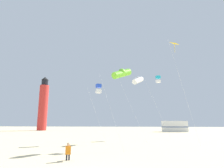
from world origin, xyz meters
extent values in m
cube|color=orange|center=(-1.94, 4.67, 0.68)|extent=(0.39, 0.32, 0.52)
sphere|color=#D8A87F|center=(-1.94, 4.67, 1.06)|extent=(0.20, 0.20, 0.20)
cylinder|color=#2D2D38|center=(-1.92, 4.87, 0.44)|extent=(0.24, 0.38, 0.13)
cylinder|color=#2D2D38|center=(-1.98, 5.02, 0.21)|extent=(0.11, 0.11, 0.42)
cylinder|color=#2D2D38|center=(-2.08, 4.81, 0.44)|extent=(0.24, 0.38, 0.13)
cylinder|color=#2D2D38|center=(-2.13, 4.97, 0.21)|extent=(0.11, 0.11, 0.42)
cylinder|color=silver|center=(0.22, 9.73, 3.66)|extent=(2.53, 2.04, 7.33)
cylinder|color=#72D12D|center=(1.23, 10.99, 7.32)|extent=(2.11, 2.38, 1.48)
sphere|color=#72D12D|center=(1.23, 10.99, 7.47)|extent=(0.76, 0.76, 0.76)
cylinder|color=silver|center=(-1.98, 14.27, 3.31)|extent=(2.37, 0.04, 6.63)
cube|color=blue|center=(-1.96, 15.44, 6.97)|extent=(0.82, 0.82, 0.44)
cube|color=white|center=(-1.96, 15.44, 6.27)|extent=(0.82, 0.82, 0.44)
cylinder|color=silver|center=(5.92, 21.61, 4.71)|extent=(3.49, 1.29, 9.43)
cube|color=#1EB2D1|center=(6.56, 23.34, 9.78)|extent=(0.82, 0.82, 0.44)
cube|color=white|center=(6.56, 23.34, 9.08)|extent=(0.82, 0.82, 0.44)
cylinder|color=silver|center=(2.20, 16.12, 4.04)|extent=(3.40, 1.75, 8.08)
cylinder|color=white|center=(3.07, 17.81, 8.07)|extent=(1.76, 2.54, 1.48)
sphere|color=white|center=(3.07, 17.81, 8.22)|extent=(0.76, 0.76, 0.76)
cylinder|color=silver|center=(7.96, 13.91, 6.10)|extent=(2.85, 0.60, 12.20)
cube|color=yellow|center=(7.67, 15.33, 12.20)|extent=(1.22, 1.22, 0.40)
cylinder|color=yellow|center=(7.67, 15.33, 11.55)|extent=(0.04, 0.04, 1.10)
cylinder|color=red|center=(-25.57, 49.02, 7.00)|extent=(2.80, 2.80, 14.00)
cylinder|color=black|center=(-25.57, 49.02, 14.90)|extent=(2.00, 2.00, 1.80)
cone|color=black|center=(-25.57, 49.02, 16.30)|extent=(2.20, 2.20, 1.00)
cube|color=white|center=(13.19, 44.90, 1.40)|extent=(6.43, 2.40, 2.80)
cube|color=#4C608C|center=(13.19, 44.90, 1.26)|extent=(6.48, 2.44, 0.24)
camera|label=1|loc=(2.25, -7.79, 2.45)|focal=30.41mm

